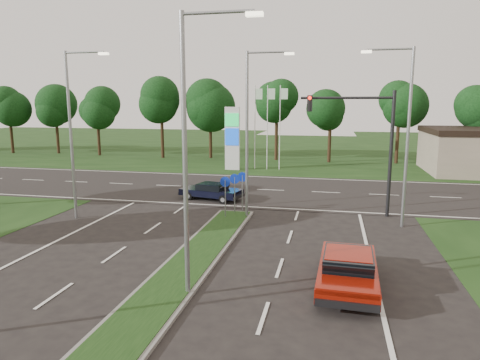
# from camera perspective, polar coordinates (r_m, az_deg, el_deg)

# --- Properties ---
(verge_far) EXTENTS (160.00, 50.00, 0.02)m
(verge_far) POSITION_cam_1_polar(r_m,az_deg,el_deg) (62.21, 7.24, 4.25)
(verge_far) COLOR black
(verge_far) RESTS_ON ground
(cross_road) EXTENTS (160.00, 12.00, 0.02)m
(cross_road) POSITION_cam_1_polar(r_m,az_deg,el_deg) (31.75, 2.31, -1.29)
(cross_road) COLOR black
(cross_road) RESTS_ON ground
(median_kerb) EXTENTS (2.00, 26.00, 0.12)m
(median_kerb) POSITION_cam_1_polar(r_m,az_deg,el_deg) (13.44, -13.27, -17.71)
(median_kerb) COLOR slate
(median_kerb) RESTS_ON ground
(streetlight_median_near) EXTENTS (2.53, 0.22, 9.00)m
(streetlight_median_near) POSITION_cam_1_polar(r_m,az_deg,el_deg) (13.43, -6.60, 4.95)
(streetlight_median_near) COLOR gray
(streetlight_median_near) RESTS_ON ground
(streetlight_median_far) EXTENTS (2.53, 0.22, 9.00)m
(streetlight_median_far) POSITION_cam_1_polar(r_m,az_deg,el_deg) (23.11, 1.43, 7.15)
(streetlight_median_far) COLOR gray
(streetlight_median_far) RESTS_ON ground
(streetlight_left_far) EXTENTS (2.53, 0.22, 9.00)m
(streetlight_left_far) POSITION_cam_1_polar(r_m,az_deg,el_deg) (24.77, -21.31, 6.67)
(streetlight_left_far) COLOR gray
(streetlight_left_far) RESTS_ON ground
(streetlight_right_far) EXTENTS (2.53, 0.22, 9.00)m
(streetlight_right_far) POSITION_cam_1_polar(r_m,az_deg,el_deg) (22.97, 21.04, 6.47)
(streetlight_right_far) COLOR gray
(streetlight_right_far) RESTS_ON ground
(traffic_signal) EXTENTS (5.10, 0.42, 7.00)m
(traffic_signal) POSITION_cam_1_polar(r_m,az_deg,el_deg) (24.79, 16.59, 5.95)
(traffic_signal) COLOR black
(traffic_signal) RESTS_ON ground
(median_signs) EXTENTS (1.16, 1.76, 2.38)m
(median_signs) POSITION_cam_1_polar(r_m,az_deg,el_deg) (24.11, -0.77, -0.79)
(median_signs) COLOR gray
(median_signs) RESTS_ON ground
(gas_pylon) EXTENTS (5.80, 1.26, 8.00)m
(gas_pylon) POSITION_cam_1_polar(r_m,az_deg,el_deg) (40.86, -0.72, 5.80)
(gas_pylon) COLOR silver
(gas_pylon) RESTS_ON ground
(treeline_far) EXTENTS (6.00, 6.00, 9.90)m
(treeline_far) POSITION_cam_1_polar(r_m,az_deg,el_deg) (46.89, 5.90, 10.75)
(treeline_far) COLOR black
(treeline_far) RESTS_ON ground
(red_sedan) EXTENTS (2.11, 4.76, 1.29)m
(red_sedan) POSITION_cam_1_polar(r_m,az_deg,el_deg) (15.47, 14.18, -11.35)
(red_sedan) COLOR maroon
(red_sedan) RESTS_ON ground
(navy_sedan) EXTENTS (4.31, 2.53, 1.11)m
(navy_sedan) POSITION_cam_1_polar(r_m,az_deg,el_deg) (28.33, -3.83, -1.47)
(navy_sedan) COLOR black
(navy_sedan) RESTS_ON ground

